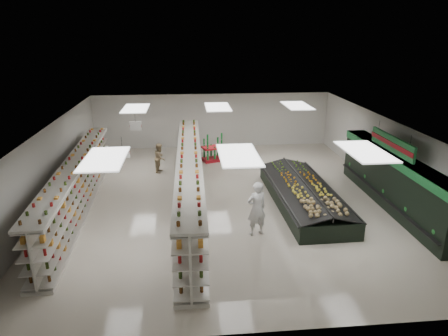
{
  "coord_description": "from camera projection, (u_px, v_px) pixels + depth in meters",
  "views": [
    {
      "loc": [
        -1.54,
        -15.51,
        6.77
      ],
      "look_at": [
        -0.06,
        0.11,
        1.32
      ],
      "focal_mm": 32.0,
      "sensor_mm": 36.0,
      "label": 1
    }
  ],
  "objects": [
    {
      "name": "wall_right",
      "position": [
        388.0,
        157.0,
        17.05
      ],
      "size": [
        0.02,
        16.0,
        3.2
      ],
      "primitive_type": "cube",
      "color": "silver",
      "rests_on": "floor"
    },
    {
      "name": "gondola_left",
      "position": [
        78.0,
        187.0,
        15.71
      ],
      "size": [
        1.28,
        11.31,
        1.96
      ],
      "rotation": [
        0.0,
        0.0,
        0.04
      ],
      "color": "silver",
      "rests_on": "floor"
    },
    {
      "name": "hortifruti_banner",
      "position": [
        392.0,
        144.0,
        15.22
      ],
      "size": [
        0.12,
        3.2,
        0.95
      ],
      "color": "#207B3B",
      "rests_on": "ceiling"
    },
    {
      "name": "produce_wall_case",
      "position": [
        394.0,
        178.0,
        15.71
      ],
      "size": [
        0.93,
        8.0,
        2.2
      ],
      "color": "black",
      "rests_on": "floor"
    },
    {
      "name": "wall_left",
      "position": [
        50.0,
        168.0,
        15.8
      ],
      "size": [
        0.02,
        16.0,
        3.2
      ],
      "primitive_type": "cube",
      "color": "silver",
      "rests_on": "floor"
    },
    {
      "name": "wall_front",
      "position": [
        261.0,
        275.0,
        8.9
      ],
      "size": [
        14.0,
        0.02,
        3.2
      ],
      "primitive_type": "cube",
      "color": "silver",
      "rests_on": "floor"
    },
    {
      "name": "gondola_center",
      "position": [
        190.0,
        184.0,
        15.78
      ],
      "size": [
        1.07,
        12.54,
        2.17
      ],
      "rotation": [
        0.0,
        0.0,
        -0.01
      ],
      "color": "silver",
      "rests_on": "floor"
    },
    {
      "name": "shopper_background",
      "position": [
        160.0,
        158.0,
        19.85
      ],
      "size": [
        0.6,
        0.8,
        1.48
      ],
      "primitive_type": "imported",
      "rotation": [
        0.0,
        0.0,
        1.34
      ],
      "color": "tan",
      "rests_on": "floor"
    },
    {
      "name": "floor",
      "position": [
        226.0,
        198.0,
        16.95
      ],
      "size": [
        16.0,
        16.0,
        0.0
      ],
      "primitive_type": "plane",
      "color": "beige",
      "rests_on": "ground"
    },
    {
      "name": "shopper_main",
      "position": [
        257.0,
        209.0,
        13.65
      ],
      "size": [
        0.83,
        0.67,
        1.96
      ],
      "primitive_type": "imported",
      "rotation": [
        0.0,
        0.0,
        3.47
      ],
      "color": "silver",
      "rests_on": "floor"
    },
    {
      "name": "aisle_sign_near",
      "position": [
        122.0,
        152.0,
        13.82
      ],
      "size": [
        0.52,
        0.06,
        0.75
      ],
      "color": "white",
      "rests_on": "ceiling"
    },
    {
      "name": "produce_island",
      "position": [
        303.0,
        194.0,
        16.27
      ],
      "size": [
        2.49,
        6.59,
        0.98
      ],
      "rotation": [
        0.0,
        0.0,
        0.02
      ],
      "color": "black",
      "rests_on": "floor"
    },
    {
      "name": "aisle_sign_far",
      "position": [
        136.0,
        126.0,
        17.59
      ],
      "size": [
        0.52,
        0.06,
        0.75
      ],
      "color": "white",
      "rests_on": "ceiling"
    },
    {
      "name": "wall_back",
      "position": [
        213.0,
        121.0,
        23.94
      ],
      "size": [
        14.0,
        0.02,
        3.2
      ],
      "primitive_type": "cube",
      "color": "silver",
      "rests_on": "floor"
    },
    {
      "name": "ceiling",
      "position": [
        226.0,
        124.0,
        15.9
      ],
      "size": [
        14.0,
        16.0,
        0.02
      ],
      "primitive_type": "cube",
      "color": "white",
      "rests_on": "wall_back"
    },
    {
      "name": "soda_endcap",
      "position": [
        213.0,
        149.0,
        21.53
      ],
      "size": [
        1.3,
        1.08,
        1.43
      ],
      "rotation": [
        0.0,
        0.0,
        0.32
      ],
      "color": "maroon",
      "rests_on": "floor"
    }
  ]
}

